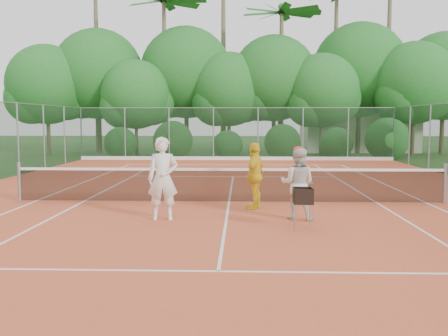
# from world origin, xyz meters

# --- Properties ---
(ground) EXTENTS (120.00, 120.00, 0.00)m
(ground) POSITION_xyz_m (0.00, 0.00, 0.00)
(ground) COLOR #214719
(ground) RESTS_ON ground
(clay_court) EXTENTS (18.00, 36.00, 0.02)m
(clay_court) POSITION_xyz_m (0.00, 0.00, 0.01)
(clay_court) COLOR #CF562F
(clay_court) RESTS_ON ground
(club_building) EXTENTS (8.00, 5.00, 3.00)m
(club_building) POSITION_xyz_m (9.00, 24.00, 1.50)
(club_building) COLOR beige
(club_building) RESTS_ON ground
(tennis_net) EXTENTS (11.97, 0.10, 1.10)m
(tennis_net) POSITION_xyz_m (0.00, 0.00, 0.53)
(tennis_net) COLOR gray
(tennis_net) RESTS_ON clay_court
(player_white) EXTENTS (0.74, 0.53, 1.91)m
(player_white) POSITION_xyz_m (-1.46, -2.47, 0.97)
(player_white) COLOR silver
(player_white) RESTS_ON clay_court
(player_center_grp) EXTENTS (0.94, 0.81, 1.69)m
(player_center_grp) POSITION_xyz_m (1.64, -2.31, 0.86)
(player_center_grp) COLOR beige
(player_center_grp) RESTS_ON clay_court
(player_yellow) EXTENTS (0.75, 1.09, 1.72)m
(player_yellow) POSITION_xyz_m (0.70, -0.98, 0.88)
(player_yellow) COLOR yellow
(player_yellow) RESTS_ON clay_court
(ball_hopper) EXTENTS (0.39, 0.39, 0.89)m
(ball_hopper) POSITION_xyz_m (1.63, -3.45, 0.72)
(ball_hopper) COLOR gray
(ball_hopper) RESTS_ON clay_court
(stray_ball_a) EXTENTS (0.07, 0.07, 0.07)m
(stray_ball_a) POSITION_xyz_m (-1.57, 11.72, 0.05)
(stray_ball_a) COLOR yellow
(stray_ball_a) RESTS_ON clay_court
(stray_ball_b) EXTENTS (0.07, 0.07, 0.07)m
(stray_ball_b) POSITION_xyz_m (-1.68, 11.86, 0.05)
(stray_ball_b) COLOR #C9E435
(stray_ball_b) RESTS_ON clay_court
(stray_ball_c) EXTENTS (0.07, 0.07, 0.07)m
(stray_ball_c) POSITION_xyz_m (1.75, 11.50, 0.05)
(stray_ball_c) COLOR yellow
(stray_ball_c) RESTS_ON clay_court
(court_markings) EXTENTS (11.03, 23.83, 0.01)m
(court_markings) POSITION_xyz_m (0.00, 0.00, 0.02)
(court_markings) COLOR white
(court_markings) RESTS_ON clay_court
(fence_back) EXTENTS (18.07, 0.07, 3.00)m
(fence_back) POSITION_xyz_m (0.00, 15.00, 1.52)
(fence_back) COLOR #19381E
(fence_back) RESTS_ON clay_court
(tropical_treeline) EXTENTS (32.10, 8.49, 15.03)m
(tropical_treeline) POSITION_xyz_m (1.43, 20.22, 5.11)
(tropical_treeline) COLOR brown
(tropical_treeline) RESTS_ON ground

